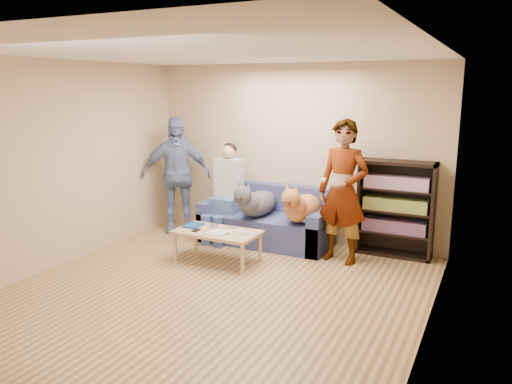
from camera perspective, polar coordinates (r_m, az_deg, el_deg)
The scene contains 26 objects.
ground at distance 5.63m, azimuth -5.51°, elevation -11.82°, with size 5.00×5.00×0.00m, color brown.
ceiling at distance 5.16m, azimuth -6.10°, elevation 15.62°, with size 5.00×5.00×0.00m, color white.
wall_back at distance 7.45m, azimuth 4.42°, elevation 4.50°, with size 4.50×4.50×0.00m, color tan.
wall_left at distance 6.70m, azimuth -22.40°, elevation 2.78°, with size 5.00×5.00×0.00m, color tan.
wall_right at distance 4.50m, azimuth 19.35°, elevation -1.12°, with size 5.00×5.00×0.00m, color tan.
blanket at distance 6.88m, azimuth 6.25°, elevation -3.01°, with size 0.39×0.33×0.14m, color #BDBCC2.
person_standing_right at distance 6.52m, azimuth 9.91°, elevation 0.03°, with size 0.68×0.45×1.87m, color gray.
person_standing_left at distance 7.92m, azimuth -9.11°, elevation 1.96°, with size 1.06×0.44×1.82m, color #6F7EB1.
held_controller at distance 6.36m, azimuth 7.73°, elevation 1.40°, with size 0.04×0.13×0.03m, color white.
notebook_blue at distance 6.78m, azimuth -7.15°, elevation -3.80°, with size 0.20×0.26×0.03m, color navy.
papers at distance 6.43m, azimuth -4.51°, elevation -4.67°, with size 0.26×0.20×0.01m, color silver.
magazine at distance 6.43m, azimuth -4.19°, elevation -4.55°, with size 0.22×0.17×0.01m, color beige.
camera_silver at distance 6.69m, azimuth -4.81°, elevation -3.86°, with size 0.11×0.06×0.05m, color #B7B8BC.
controller_a at distance 6.49m, azimuth -1.86°, elevation -4.42°, with size 0.04×0.13×0.03m, color white.
controller_b at distance 6.38m, azimuth -1.56°, elevation -4.70°, with size 0.09×0.06×0.03m, color silver.
headphone_cup_a at distance 6.42m, azimuth -2.99°, elevation -4.64°, with size 0.07×0.07×0.02m, color silver.
headphone_cup_b at distance 6.49m, azimuth -2.65°, elevation -4.46°, with size 0.07×0.07×0.02m, color white.
pen_orange at distance 6.42m, azimuth -5.33°, elevation -4.76°, with size 0.01×0.01×0.14m, color orange.
pen_black at distance 6.63m, azimuth -2.76°, elevation -4.16°, with size 0.01×0.01×0.14m, color black.
wallet at distance 6.57m, azimuth -6.86°, elevation -4.37°, with size 0.07×0.12×0.01m, color black.
sofa at distance 7.39m, azimuth 1.32°, elevation -3.60°, with size 1.90×0.85×0.82m.
person_seated at distance 7.45m, azimuth -3.48°, elevation 0.40°, with size 0.40×0.73×1.47m.
dog_gray at distance 7.16m, azimuth -0.04°, elevation -1.19°, with size 0.41×1.25×0.59m.
dog_tan at distance 6.91m, azimuth 5.13°, elevation -1.69°, with size 0.42×1.17×0.60m.
coffee_table at distance 6.55m, azimuth -4.44°, elevation -4.84°, with size 1.10×0.60×0.42m.
bookshelf at distance 6.98m, azimuth 15.70°, elevation -1.61°, with size 1.00×0.34×1.30m.
Camera 1 is at (2.73, -4.37, 2.27)m, focal length 35.00 mm.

